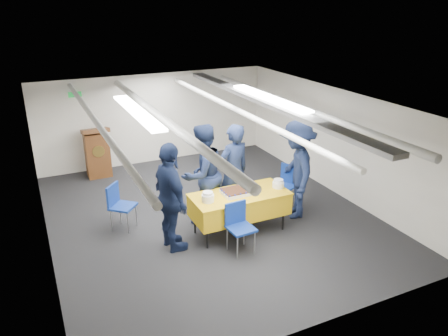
{
  "coord_description": "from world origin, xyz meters",
  "views": [
    {
      "loc": [
        -3.04,
        -7.19,
        4.1
      ],
      "look_at": [
        0.24,
        -0.2,
        1.05
      ],
      "focal_mm": 35.0,
      "sensor_mm": 36.0,
      "label": 1
    }
  ],
  "objects_px": {
    "sailor_d": "(296,170)",
    "chair_near": "(238,222)",
    "sheet_cake": "(236,192)",
    "podium": "(97,152)",
    "serving_table": "(240,204)",
    "chair_right": "(286,181)",
    "sailor_c": "(171,198)",
    "sailor_a": "(233,172)",
    "sailor_b": "(202,174)",
    "chair_left": "(118,202)"
  },
  "relations": [
    {
      "from": "serving_table",
      "to": "chair_near",
      "type": "height_order",
      "value": "chair_near"
    },
    {
      "from": "sheet_cake",
      "to": "chair_right",
      "type": "relative_size",
      "value": 0.59
    },
    {
      "from": "chair_right",
      "to": "sailor_c",
      "type": "height_order",
      "value": "sailor_c"
    },
    {
      "from": "sheet_cake",
      "to": "sailor_b",
      "type": "xyz_separation_m",
      "value": [
        -0.38,
        0.66,
        0.16
      ]
    },
    {
      "from": "serving_table",
      "to": "sailor_b",
      "type": "relative_size",
      "value": 0.92
    },
    {
      "from": "sheet_cake",
      "to": "podium",
      "type": "distance_m",
      "value": 4.25
    },
    {
      "from": "sheet_cake",
      "to": "serving_table",
      "type": "bearing_deg",
      "value": -17.81
    },
    {
      "from": "chair_left",
      "to": "sailor_a",
      "type": "relative_size",
      "value": 0.46
    },
    {
      "from": "sailor_c",
      "to": "sailor_b",
      "type": "bearing_deg",
      "value": -54.54
    },
    {
      "from": "serving_table",
      "to": "chair_right",
      "type": "height_order",
      "value": "chair_right"
    },
    {
      "from": "chair_left",
      "to": "sailor_d",
      "type": "distance_m",
      "value": 3.43
    },
    {
      "from": "sailor_a",
      "to": "chair_left",
      "type": "bearing_deg",
      "value": -24.63
    },
    {
      "from": "sailor_a",
      "to": "sailor_d",
      "type": "height_order",
      "value": "sailor_d"
    },
    {
      "from": "serving_table",
      "to": "sheet_cake",
      "type": "height_order",
      "value": "sheet_cake"
    },
    {
      "from": "sailor_d",
      "to": "sailor_b",
      "type": "bearing_deg",
      "value": -86.92
    },
    {
      "from": "serving_table",
      "to": "podium",
      "type": "xyz_separation_m",
      "value": [
        -1.86,
        3.87,
        0.05
      ]
    },
    {
      "from": "podium",
      "to": "sailor_c",
      "type": "relative_size",
      "value": 0.65
    },
    {
      "from": "chair_right",
      "to": "sailor_a",
      "type": "xyz_separation_m",
      "value": [
        -1.23,
        -0.01,
        0.42
      ]
    },
    {
      "from": "sailor_d",
      "to": "chair_near",
      "type": "bearing_deg",
      "value": -45.92
    },
    {
      "from": "serving_table",
      "to": "sailor_c",
      "type": "bearing_deg",
      "value": -178.72
    },
    {
      "from": "serving_table",
      "to": "sailor_c",
      "type": "relative_size",
      "value": 0.93
    },
    {
      "from": "serving_table",
      "to": "sheet_cake",
      "type": "distance_m",
      "value": 0.26
    },
    {
      "from": "podium",
      "to": "chair_right",
      "type": "relative_size",
      "value": 1.44
    },
    {
      "from": "podium",
      "to": "chair_right",
      "type": "xyz_separation_m",
      "value": [
        3.25,
        -3.29,
        -0.08
      ]
    },
    {
      "from": "chair_near",
      "to": "sailor_a",
      "type": "xyz_separation_m",
      "value": [
        0.46,
        1.13,
        0.42
      ]
    },
    {
      "from": "sailor_a",
      "to": "sailor_c",
      "type": "distance_m",
      "value": 1.59
    },
    {
      "from": "chair_near",
      "to": "podium",
      "type": "bearing_deg",
      "value": 109.39
    },
    {
      "from": "chair_right",
      "to": "sailor_b",
      "type": "bearing_deg",
      "value": 176.85
    },
    {
      "from": "sheet_cake",
      "to": "podium",
      "type": "relative_size",
      "value": 0.41
    },
    {
      "from": "podium",
      "to": "sailor_b",
      "type": "bearing_deg",
      "value": -66.07
    },
    {
      "from": "podium",
      "to": "sailor_b",
      "type": "distance_m",
      "value": 3.51
    },
    {
      "from": "sheet_cake",
      "to": "chair_right",
      "type": "distance_m",
      "value": 1.58
    },
    {
      "from": "chair_right",
      "to": "sailor_c",
      "type": "xyz_separation_m",
      "value": [
        -2.69,
        -0.61,
        0.43
      ]
    },
    {
      "from": "chair_left",
      "to": "sailor_c",
      "type": "relative_size",
      "value": 0.45
    },
    {
      "from": "sheet_cake",
      "to": "sailor_d",
      "type": "relative_size",
      "value": 0.26
    },
    {
      "from": "chair_right",
      "to": "sailor_d",
      "type": "relative_size",
      "value": 0.45
    },
    {
      "from": "podium",
      "to": "sailor_c",
      "type": "distance_m",
      "value": 3.96
    },
    {
      "from": "sailor_d",
      "to": "podium",
      "type": "bearing_deg",
      "value": -119.03
    },
    {
      "from": "chair_right",
      "to": "sailor_c",
      "type": "relative_size",
      "value": 0.45
    },
    {
      "from": "sheet_cake",
      "to": "sailor_a",
      "type": "distance_m",
      "value": 0.61
    },
    {
      "from": "serving_table",
      "to": "podium",
      "type": "height_order",
      "value": "podium"
    },
    {
      "from": "chair_near",
      "to": "sheet_cake",
      "type": "bearing_deg",
      "value": 67.51
    },
    {
      "from": "chair_right",
      "to": "sailor_c",
      "type": "distance_m",
      "value": 2.8
    },
    {
      "from": "sheet_cake",
      "to": "sailor_a",
      "type": "bearing_deg",
      "value": 68.21
    },
    {
      "from": "chair_near",
      "to": "chair_right",
      "type": "xyz_separation_m",
      "value": [
        1.69,
        1.14,
        0.0
      ]
    },
    {
      "from": "sailor_b",
      "to": "sailor_c",
      "type": "height_order",
      "value": "sailor_b"
    },
    {
      "from": "chair_near",
      "to": "chair_right",
      "type": "bearing_deg",
      "value": 33.97
    },
    {
      "from": "serving_table",
      "to": "podium",
      "type": "bearing_deg",
      "value": 115.69
    },
    {
      "from": "podium",
      "to": "chair_near",
      "type": "distance_m",
      "value": 4.69
    },
    {
      "from": "sheet_cake",
      "to": "podium",
      "type": "height_order",
      "value": "podium"
    }
  ]
}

